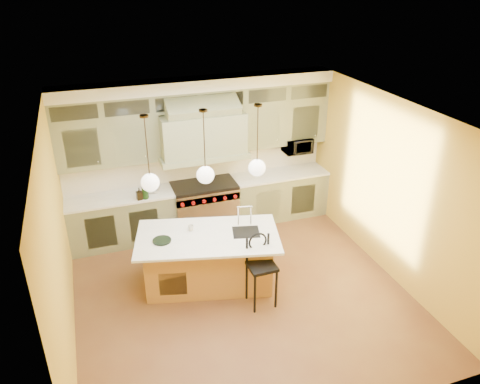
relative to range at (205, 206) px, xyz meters
name	(u,v)px	position (x,y,z in m)	size (l,w,h in m)	color
floor	(241,293)	(0.00, -2.14, -0.49)	(5.00, 5.00, 0.00)	brown
ceiling	(242,115)	(0.00, -2.14, 2.41)	(5.00, 5.00, 0.00)	white
wall_back	(198,153)	(0.00, 0.36, 0.96)	(5.00, 5.00, 0.00)	gold
wall_front	(325,328)	(0.00, -4.64, 0.96)	(5.00, 5.00, 0.00)	gold
wall_left	(57,244)	(-2.50, -2.14, 0.96)	(5.00, 5.00, 0.00)	gold
wall_right	(389,188)	(2.50, -2.14, 0.96)	(5.00, 5.00, 0.00)	gold
back_cabinetry	(202,159)	(0.00, 0.09, 0.94)	(5.00, 0.77, 2.90)	gray
range	(205,206)	(0.00, 0.00, 0.00)	(1.20, 0.74, 0.96)	silver
kitchen_island	(209,258)	(-0.40, -1.71, -0.01)	(2.39, 1.65, 1.35)	#AF833E
counter_stool	(261,266)	(0.21, -2.41, 0.17)	(0.41, 0.41, 1.14)	black
microwave	(297,145)	(1.95, 0.11, 0.96)	(0.54, 0.37, 0.30)	black
oil_bottle_a	(145,190)	(-1.12, -0.22, 0.62)	(0.12, 0.13, 0.32)	black
oil_bottle_b	(139,194)	(-1.22, -0.22, 0.56)	(0.10, 0.10, 0.22)	black
fruit_bowl	(152,190)	(-0.97, 0.01, 0.49)	(0.30, 0.30, 0.07)	silver
cup	(191,228)	(-0.62, -1.51, 0.48)	(0.09, 0.09, 0.09)	silver
pendant_left	(150,181)	(-1.20, -1.70, 1.46)	(0.26, 0.26, 1.11)	#2D2319
pendant_center	(205,173)	(-0.40, -1.70, 1.46)	(0.26, 0.26, 1.11)	#2D2319
pendant_right	(257,166)	(0.40, -1.70, 1.46)	(0.26, 0.26, 1.11)	#2D2319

